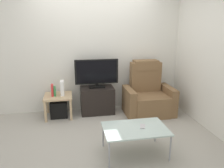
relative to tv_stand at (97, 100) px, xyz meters
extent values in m
plane|color=#9E998E|center=(-0.02, -0.84, -0.27)|extent=(6.40, 6.40, 0.00)
cube|color=silver|center=(-0.02, 0.29, 1.03)|extent=(6.40, 0.06, 2.60)
cube|color=silver|center=(1.86, -0.84, 1.03)|extent=(0.06, 4.48, 2.60)
cube|color=black|center=(0.00, 0.00, 0.00)|extent=(0.68, 0.45, 0.54)
cube|color=black|center=(0.00, -0.21, 0.11)|extent=(0.63, 0.02, 0.02)
cube|color=black|center=(0.00, -0.16, 0.14)|extent=(0.34, 0.11, 0.04)
cube|color=black|center=(0.00, 0.02, 0.29)|extent=(0.32, 0.20, 0.03)
cube|color=black|center=(0.00, 0.02, 0.33)|extent=(0.06, 0.04, 0.05)
cube|color=black|center=(0.00, 0.02, 0.60)|extent=(0.88, 0.05, 0.50)
cube|color=black|center=(0.00, 0.00, 0.60)|extent=(0.81, 0.01, 0.45)
cube|color=brown|center=(1.03, -0.27, -0.06)|extent=(0.70, 0.72, 0.42)
cube|color=brown|center=(1.03, 0.00, 0.46)|extent=(0.64, 0.20, 0.62)
cube|color=brown|center=(1.03, 0.02, 0.71)|extent=(0.50, 0.26, 0.20)
cube|color=brown|center=(0.61, -0.27, 0.01)|extent=(0.14, 0.68, 0.56)
cube|color=brown|center=(1.45, -0.27, 0.01)|extent=(0.14, 0.68, 0.56)
cube|color=tan|center=(-0.79, -0.06, 0.15)|extent=(0.54, 0.54, 0.04)
cube|color=tan|center=(-1.03, -0.30, -0.07)|extent=(0.04, 0.04, 0.41)
cube|color=tan|center=(-0.55, -0.30, -0.07)|extent=(0.04, 0.04, 0.41)
cube|color=tan|center=(-1.03, 0.17, -0.07)|extent=(0.04, 0.04, 0.41)
cube|color=tan|center=(-0.55, 0.17, -0.07)|extent=(0.04, 0.04, 0.41)
cube|color=black|center=(-0.79, -0.06, -0.11)|extent=(0.33, 0.33, 0.33)
cube|color=red|center=(-0.89, -0.08, 0.29)|extent=(0.04, 0.12, 0.23)
cube|color=#388C4C|center=(-0.84, -0.08, 0.27)|extent=(0.04, 0.10, 0.19)
cube|color=white|center=(-0.70, -0.05, 0.32)|extent=(0.07, 0.20, 0.29)
cube|color=#B2C6C1|center=(0.34, -1.65, 0.12)|extent=(0.90, 0.60, 0.02)
cylinder|color=gray|center=(-0.08, -1.92, -0.08)|extent=(0.02, 0.02, 0.38)
cylinder|color=gray|center=(0.76, -1.92, -0.08)|extent=(0.02, 0.02, 0.38)
cylinder|color=gray|center=(-0.08, -1.38, -0.08)|extent=(0.02, 0.02, 0.38)
cylinder|color=gray|center=(0.76, -1.38, -0.08)|extent=(0.02, 0.02, 0.38)
cube|color=#B7B7BC|center=(0.45, -1.62, 0.13)|extent=(0.11, 0.16, 0.01)
camera|label=1|loc=(-0.52, -4.43, 1.56)|focal=36.05mm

